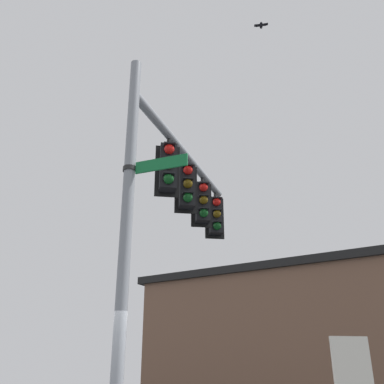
% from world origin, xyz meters
% --- Properties ---
extents(signal_pole, '(0.20, 0.20, 7.25)m').
position_xyz_m(signal_pole, '(0.00, 0.00, 3.63)').
color(signal_pole, gray).
rests_on(signal_pole, ground).
extents(mast_arm, '(2.76, 4.70, 0.19)m').
position_xyz_m(mast_arm, '(-1.29, -2.30, 6.52)').
color(mast_arm, gray).
extents(traffic_light_nearest_pole, '(0.54, 0.49, 1.31)m').
position_xyz_m(traffic_light_nearest_pole, '(-0.80, -1.41, 5.72)').
color(traffic_light_nearest_pole, black).
extents(traffic_light_mid_inner, '(0.54, 0.49, 1.31)m').
position_xyz_m(traffic_light_mid_inner, '(-1.34, -2.37, 5.72)').
color(traffic_light_mid_inner, black).
extents(traffic_light_mid_outer, '(0.54, 0.49, 1.31)m').
position_xyz_m(traffic_light_mid_outer, '(-1.88, -3.33, 5.72)').
color(traffic_light_mid_outer, black).
extents(traffic_light_arm_end, '(0.54, 0.49, 1.31)m').
position_xyz_m(traffic_light_arm_end, '(-2.42, -4.29, 5.72)').
color(traffic_light_arm_end, black).
extents(street_name_sign, '(1.08, 0.67, 0.22)m').
position_xyz_m(street_name_sign, '(-0.31, 0.17, 4.94)').
color(street_name_sign, '#147238').
extents(bird_flying, '(0.33, 0.23, 0.07)m').
position_xyz_m(bird_flying, '(-2.84, -0.60, 9.19)').
color(bird_flying, black).
extents(storefront_building, '(15.92, 14.91, 5.55)m').
position_xyz_m(storefront_building, '(-8.51, -10.42, 2.79)').
color(storefront_building, brown).
rests_on(storefront_building, ground).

